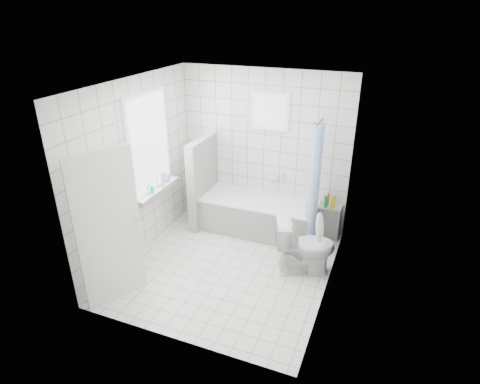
% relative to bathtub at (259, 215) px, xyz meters
% --- Properties ---
extents(ground, '(3.00, 3.00, 0.00)m').
position_rel_bathtub_xyz_m(ground, '(-0.08, -1.12, -0.29)').
color(ground, white).
rests_on(ground, ground).
extents(ceiling, '(3.00, 3.00, 0.00)m').
position_rel_bathtub_xyz_m(ceiling, '(-0.08, -1.12, 2.31)').
color(ceiling, white).
rests_on(ceiling, ground).
extents(wall_back, '(2.80, 0.02, 2.60)m').
position_rel_bathtub_xyz_m(wall_back, '(-0.08, 0.38, 1.01)').
color(wall_back, white).
rests_on(wall_back, ground).
extents(wall_front, '(2.80, 0.02, 2.60)m').
position_rel_bathtub_xyz_m(wall_front, '(-0.08, -2.62, 1.01)').
color(wall_front, white).
rests_on(wall_front, ground).
extents(wall_left, '(0.02, 3.00, 2.60)m').
position_rel_bathtub_xyz_m(wall_left, '(-1.48, -1.12, 1.01)').
color(wall_left, white).
rests_on(wall_left, ground).
extents(wall_right, '(0.02, 3.00, 2.60)m').
position_rel_bathtub_xyz_m(wall_right, '(1.32, -1.12, 1.01)').
color(wall_right, white).
rests_on(wall_right, ground).
extents(window_left, '(0.01, 0.90, 1.40)m').
position_rel_bathtub_xyz_m(window_left, '(-1.43, -0.82, 1.31)').
color(window_left, white).
rests_on(window_left, wall_left).
extents(window_back, '(0.50, 0.01, 0.50)m').
position_rel_bathtub_xyz_m(window_back, '(0.02, 0.33, 1.66)').
color(window_back, white).
rests_on(window_back, wall_back).
extents(window_sill, '(0.18, 1.02, 0.08)m').
position_rel_bathtub_xyz_m(window_sill, '(-1.39, -0.82, 0.57)').
color(window_sill, white).
rests_on(window_sill, wall_left).
extents(door, '(0.40, 0.73, 2.00)m').
position_rel_bathtub_xyz_m(door, '(-1.14, -2.25, 0.71)').
color(door, silver).
rests_on(door, ground).
extents(bathtub, '(1.87, 0.77, 0.58)m').
position_rel_bathtub_xyz_m(bathtub, '(0.00, 0.00, 0.00)').
color(bathtub, white).
rests_on(bathtub, ground).
extents(partition_wall, '(0.15, 0.85, 1.50)m').
position_rel_bathtub_xyz_m(partition_wall, '(-1.00, -0.05, 0.46)').
color(partition_wall, white).
rests_on(partition_wall, ground).
extents(tiled_ledge, '(0.40, 0.24, 0.55)m').
position_rel_bathtub_xyz_m(tiled_ledge, '(1.08, 0.25, -0.02)').
color(tiled_ledge, white).
rests_on(tiled_ledge, ground).
extents(toilet, '(0.93, 0.73, 0.83)m').
position_rel_bathtub_xyz_m(toilet, '(0.95, -0.83, 0.12)').
color(toilet, white).
rests_on(toilet, ground).
extents(curtain_rod, '(0.02, 0.80, 0.02)m').
position_rel_bathtub_xyz_m(curtain_rod, '(0.87, -0.02, 1.71)').
color(curtain_rod, silver).
rests_on(curtain_rod, wall_back).
extents(shower_curtain, '(0.14, 0.48, 1.78)m').
position_rel_bathtub_xyz_m(shower_curtain, '(0.87, -0.16, 0.81)').
color(shower_curtain, '#477AD1').
rests_on(shower_curtain, curtain_rod).
extents(tub_faucet, '(0.18, 0.06, 0.06)m').
position_rel_bathtub_xyz_m(tub_faucet, '(0.10, 0.33, 0.56)').
color(tub_faucet, silver).
rests_on(tub_faucet, wall_back).
extents(sill_bottles, '(0.14, 0.56, 0.30)m').
position_rel_bathtub_xyz_m(sill_bottles, '(-1.38, -0.73, 0.74)').
color(sill_bottles, '#31DCD5').
rests_on(sill_bottles, window_sill).
extents(ledge_bottles, '(0.18, 0.18, 0.22)m').
position_rel_bathtub_xyz_m(ledge_bottles, '(1.07, 0.22, 0.36)').
color(ledge_bottles, '#18943B').
rests_on(ledge_bottles, tiled_ledge).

